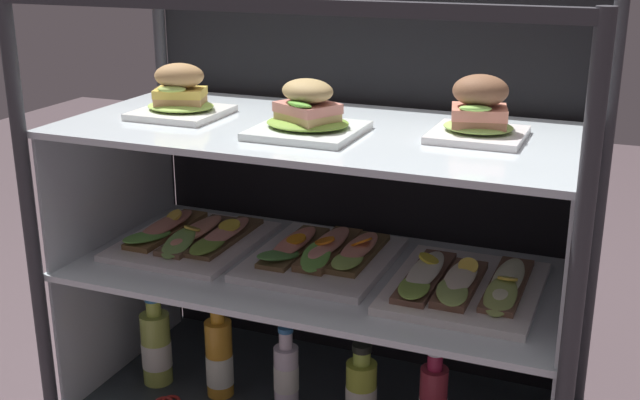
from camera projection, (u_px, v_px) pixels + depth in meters
case_frame at (347, 185)px, 1.84m from camera, size 1.12×0.56×0.98m
riser_lower_tier at (320, 342)px, 1.80m from camera, size 1.06×0.49×0.33m
shelf_lower_glass at (320, 271)px, 1.75m from camera, size 1.07×0.51×0.01m
riser_upper_tier at (320, 203)px, 1.70m from camera, size 1.06×0.49×0.30m
shelf_upper_glass at (320, 131)px, 1.65m from camera, size 1.07×0.51×0.01m
plated_roll_sandwich_far_right at (180, 98)px, 1.74m from camera, size 0.18×0.18×0.11m
plated_roll_sandwich_left_of_center at (309, 115)px, 1.58m from camera, size 0.20×0.20×0.11m
plated_roll_sandwich_mid_left at (479, 114)px, 1.54m from camera, size 0.18×0.18×0.12m
open_sandwich_tray_near_right_corner at (192, 237)px, 1.88m from camera, size 0.29×0.35×0.06m
open_sandwich_tray_mid_right at (323, 254)px, 1.77m from camera, size 0.29×0.35×0.06m
open_sandwich_tray_far_left at (464, 284)px, 1.62m from camera, size 0.29×0.35×0.06m
juice_bottle_back_left at (156, 347)px, 1.93m from camera, size 0.07×0.07×0.23m
juice_bottle_back_center at (219, 358)px, 1.88m from camera, size 0.06×0.06×0.25m
juice_bottle_front_right_end at (286, 376)px, 1.81m from camera, size 0.06×0.06×0.21m
juice_bottle_front_fourth at (361, 392)px, 1.76m from camera, size 0.07×0.07×0.20m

